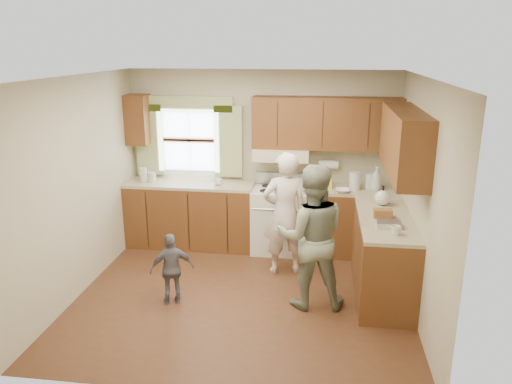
# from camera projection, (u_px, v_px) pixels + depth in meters

# --- Properties ---
(room) EXTENTS (3.80, 3.80, 3.80)m
(room) POSITION_uv_depth(u_px,v_px,m) (242.00, 193.00, 5.48)
(room) COLOR #472A16
(room) RESTS_ON ground
(kitchen_fixtures) EXTENTS (3.80, 2.25, 2.15)m
(kitchen_fixtures) POSITION_uv_depth(u_px,v_px,m) (302.00, 202.00, 6.54)
(kitchen_fixtures) COLOR #42270E
(kitchen_fixtures) RESTS_ON ground
(stove) EXTENTS (0.76, 0.67, 1.07)m
(stove) POSITION_uv_depth(u_px,v_px,m) (280.00, 218.00, 7.03)
(stove) COLOR silver
(stove) RESTS_ON ground
(woman_left) EXTENTS (0.66, 0.53, 1.58)m
(woman_left) POSITION_uv_depth(u_px,v_px,m) (285.00, 214.00, 6.23)
(woman_left) COLOR silver
(woman_left) RESTS_ON ground
(woman_right) EXTENTS (0.85, 0.70, 1.62)m
(woman_right) POSITION_uv_depth(u_px,v_px,m) (311.00, 237.00, 5.42)
(woman_right) COLOR #233E26
(woman_right) RESTS_ON ground
(child) EXTENTS (0.53, 0.38, 0.83)m
(child) POSITION_uv_depth(u_px,v_px,m) (172.00, 269.00, 5.57)
(child) COLOR slate
(child) RESTS_ON ground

